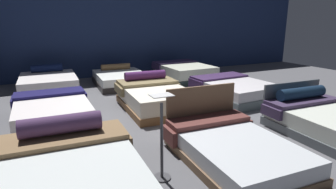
% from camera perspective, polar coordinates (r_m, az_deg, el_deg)
% --- Properties ---
extents(ground_plane, '(18.00, 18.00, 0.02)m').
position_cam_1_polar(ground_plane, '(6.58, -1.86, -3.44)').
color(ground_plane, '#5B5B60').
extents(showroom_back_wall, '(18.00, 0.06, 3.50)m').
position_cam_1_polar(showroom_back_wall, '(10.78, -12.39, 12.89)').
color(showroom_back_wall, navy).
rests_on(showroom_back_wall, ground_plane).
extents(bed_0, '(1.76, 2.07, 0.86)m').
position_cam_1_polar(bed_0, '(3.55, -19.64, -15.82)').
color(bed_0, brown).
rests_on(bed_0, ground_plane).
extents(bed_1, '(1.56, 2.16, 0.95)m').
position_cam_1_polar(bed_1, '(4.41, 12.85, -10.41)').
color(bed_1, brown).
rests_on(bed_1, ground_plane).
extents(bed_2, '(1.71, 2.22, 0.81)m').
position_cam_1_polar(bed_2, '(5.97, 30.24, -4.89)').
color(bed_2, '#52595E').
rests_on(bed_2, ground_plane).
extents(bed_3, '(1.53, 1.95, 0.52)m').
position_cam_1_polar(bed_3, '(6.26, -22.38, -3.21)').
color(bed_3, '#282E2D').
rests_on(bed_3, ground_plane).
extents(bed_4, '(1.59, 2.18, 0.79)m').
position_cam_1_polar(bed_4, '(6.73, -2.70, -0.50)').
color(bed_4, brown).
rests_on(bed_4, ground_plane).
extents(bed_5, '(1.74, 2.18, 0.51)m').
position_cam_1_polar(bed_5, '(7.82, 13.20, 0.99)').
color(bed_5, '#4C575C').
rests_on(bed_5, ground_plane).
extents(bed_6, '(1.64, 2.05, 0.72)m').
position_cam_1_polar(bed_6, '(8.95, -23.05, 2.03)').
color(bed_6, '#584F58').
rests_on(bed_6, ground_plane).
extents(bed_7, '(1.65, 2.12, 0.61)m').
position_cam_1_polar(bed_7, '(9.27, -9.58, 3.15)').
color(bed_7, black).
rests_on(bed_7, ground_plane).
extents(bed_8, '(1.70, 2.17, 0.57)m').
position_cam_1_polar(bed_8, '(10.11, 3.24, 4.63)').
color(bed_8, black).
rests_on(bed_8, ground_plane).
extents(price_sign, '(0.28, 0.24, 1.16)m').
position_cam_1_polar(price_sign, '(3.72, -1.27, -10.60)').
color(price_sign, '#3F3F44').
rests_on(price_sign, ground_plane).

